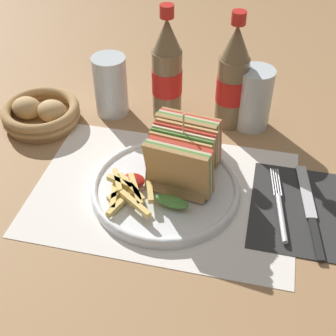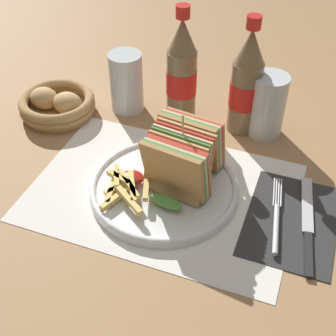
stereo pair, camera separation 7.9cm
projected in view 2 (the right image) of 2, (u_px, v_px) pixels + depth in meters
ground_plane at (169, 194)px, 0.80m from camera, size 4.00×4.00×0.00m
placemat at (163, 192)px, 0.81m from camera, size 0.45×0.31×0.00m
plate_main at (164, 188)px, 0.80m from camera, size 0.26×0.26×0.02m
club_sandwich at (183, 158)px, 0.77m from camera, size 0.12×0.17×0.14m
fries_pile at (124, 188)px, 0.77m from camera, size 0.09×0.10×0.02m
ketchup_blob at (132, 177)px, 0.80m from camera, size 0.04×0.03×0.01m
napkin at (291, 220)px, 0.76m from camera, size 0.14×0.21×0.00m
fork at (276, 221)px, 0.75m from camera, size 0.04×0.17×0.01m
knife at (308, 224)px, 0.74m from camera, size 0.05×0.21×0.00m
coke_bottle_near at (182, 72)px, 0.92m from camera, size 0.06×0.06×0.24m
coke_bottle_far at (246, 84)px, 0.88m from camera, size 0.06×0.06×0.24m
glass_near at (267, 109)px, 0.90m from camera, size 0.07×0.07×0.13m
glass_far at (127, 86)px, 0.97m from camera, size 0.07×0.07×0.13m
bread_basket at (57, 104)px, 0.97m from camera, size 0.16×0.16×0.06m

